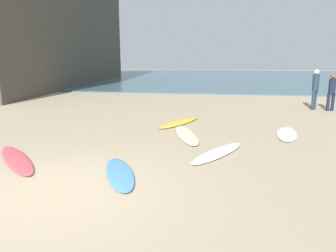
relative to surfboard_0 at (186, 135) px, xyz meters
name	(u,v)px	position (x,y,z in m)	size (l,w,h in m)	color
ground_plane	(55,193)	(-1.84, -4.50, -0.04)	(120.00, 120.00, 0.00)	tan
ocean_water	(198,76)	(-1.84, 31.29, 0.00)	(120.00, 40.00, 0.08)	#426675
surfboard_0	(186,135)	(0.00, 0.00, 0.00)	(0.54, 2.56, 0.09)	#F0E9BD
surfboard_1	(16,159)	(-3.61, -2.97, -0.01)	(0.48, 2.60, 0.07)	#DA4D58
surfboard_2	(179,122)	(-0.46, 1.84, 0.00)	(0.58, 2.50, 0.08)	yellow
surfboard_3	(287,134)	(3.03, 0.67, -0.01)	(0.59, 2.09, 0.06)	silver
surfboard_5	(120,173)	(-0.99, -3.47, -0.01)	(0.52, 1.99, 0.07)	#4F90D1
surfboard_6	(218,153)	(0.96, -1.72, 0.00)	(0.49, 2.29, 0.08)	white
beachgoer_near	(332,91)	(5.83, 5.72, 0.86)	(0.34, 0.31, 1.63)	#191E33
beachgoer_mid	(315,87)	(5.21, 5.99, 0.98)	(0.39, 0.39, 1.82)	#1E3342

